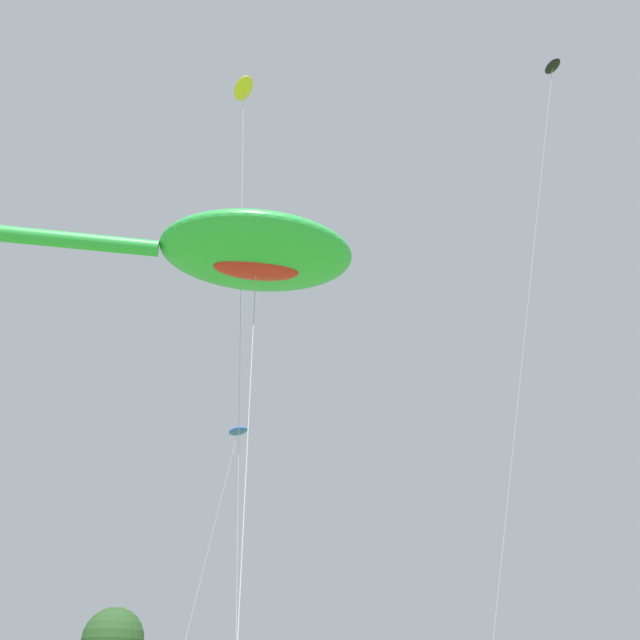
{
  "coord_description": "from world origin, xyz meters",
  "views": [
    {
      "loc": [
        -9.49,
        0.14,
        1.59
      ],
      "look_at": [
        0.51,
        9.35,
        8.81
      ],
      "focal_mm": 42.25,
      "sensor_mm": 36.0,
      "label": 1
    }
  ],
  "objects_px": {
    "small_kite_streamer_purple": "(549,101)",
    "small_kite_stunt_black": "(243,94)",
    "small_kite_diamond_red": "(238,433)",
    "big_show_kite": "(246,253)"
  },
  "relations": [
    {
      "from": "small_kite_diamond_red",
      "to": "small_kite_stunt_black",
      "type": "bearing_deg",
      "value": -34.3
    },
    {
      "from": "big_show_kite",
      "to": "small_kite_stunt_black",
      "type": "height_order",
      "value": "small_kite_stunt_black"
    },
    {
      "from": "small_kite_diamond_red",
      "to": "small_kite_streamer_purple",
      "type": "distance_m",
      "value": 19.67
    },
    {
      "from": "big_show_kite",
      "to": "small_kite_diamond_red",
      "type": "bearing_deg",
      "value": 86.09
    },
    {
      "from": "big_show_kite",
      "to": "small_kite_diamond_red",
      "type": "distance_m",
      "value": 14.96
    },
    {
      "from": "small_kite_streamer_purple",
      "to": "small_kite_stunt_black",
      "type": "relative_size",
      "value": 0.87
    },
    {
      "from": "big_show_kite",
      "to": "small_kite_streamer_purple",
      "type": "height_order",
      "value": "small_kite_streamer_purple"
    },
    {
      "from": "big_show_kite",
      "to": "small_kite_stunt_black",
      "type": "relative_size",
      "value": 0.64
    },
    {
      "from": "small_kite_streamer_purple",
      "to": "small_kite_stunt_black",
      "type": "distance_m",
      "value": 10.17
    },
    {
      "from": "small_kite_stunt_black",
      "to": "big_show_kite",
      "type": "bearing_deg",
      "value": 6.15
    }
  ]
}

